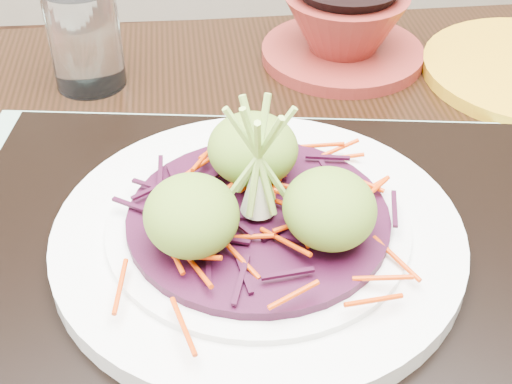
{
  "coord_description": "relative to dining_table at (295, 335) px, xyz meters",
  "views": [
    {
      "loc": [
        -0.08,
        -0.44,
        1.13
      ],
      "look_at": [
        -0.05,
        -0.05,
        0.82
      ],
      "focal_mm": 50.0,
      "sensor_mm": 36.0,
      "label": 1
    }
  ],
  "objects": [
    {
      "name": "dining_table",
      "position": [
        0.0,
        0.0,
        0.0
      ],
      "size": [
        1.25,
        0.86,
        0.76
      ],
      "rotation": [
        0.0,
        0.0,
        0.04
      ],
      "color": "black",
      "rests_on": "ground"
    },
    {
      "name": "placemat",
      "position": [
        -0.03,
        -0.02,
        0.1
      ],
      "size": [
        0.55,
        0.45,
        0.0
      ],
      "primitive_type": "cube",
      "rotation": [
        0.0,
        0.0,
        -0.12
      ],
      "color": "#81A78F",
      "rests_on": "dining_table"
    },
    {
      "name": "serving_tray",
      "position": [
        -0.03,
        -0.02,
        0.11
      ],
      "size": [
        0.48,
        0.38,
        0.02
      ],
      "primitive_type": "cube",
      "rotation": [
        0.0,
        0.0,
        -0.12
      ],
      "color": "black",
      "rests_on": "placemat"
    },
    {
      "name": "white_plate",
      "position": [
        -0.03,
        -0.02,
        0.13
      ],
      "size": [
        0.29,
        0.29,
        0.02
      ],
      "color": "silver",
      "rests_on": "serving_tray"
    },
    {
      "name": "cabbage_bed",
      "position": [
        -0.03,
        -0.02,
        0.15
      ],
      "size": [
        0.18,
        0.18,
        0.01
      ],
      "primitive_type": "cylinder",
      "color": "#350A20",
      "rests_on": "white_plate"
    },
    {
      "name": "carrot_julienne",
      "position": [
        -0.03,
        -0.02,
        0.16
      ],
      "size": [
        0.22,
        0.22,
        0.01
      ],
      "primitive_type": null,
      "color": "#C93503",
      "rests_on": "cabbage_bed"
    },
    {
      "name": "guacamole_scoops",
      "position": [
        -0.03,
        -0.02,
        0.17
      ],
      "size": [
        0.16,
        0.14,
        0.05
      ],
      "color": "#577623",
      "rests_on": "cabbage_bed"
    },
    {
      "name": "scallion_garnish",
      "position": [
        -0.03,
        -0.02,
        0.2
      ],
      "size": [
        0.07,
        0.07,
        0.1
      ],
      "primitive_type": null,
      "color": "#93C14D",
      "rests_on": "cabbage_bed"
    },
    {
      "name": "water_glass",
      "position": [
        -0.18,
        0.26,
        0.15
      ],
      "size": [
        0.09,
        0.09,
        0.1
      ],
      "primitive_type": "cylinder",
      "rotation": [
        0.0,
        0.0,
        -0.24
      ],
      "color": "white",
      "rests_on": "dining_table"
    },
    {
      "name": "terracotta_bowl_set",
      "position": [
        0.08,
        0.29,
        0.13
      ],
      "size": [
        0.19,
        0.19,
        0.07
      ],
      "rotation": [
        0.0,
        0.0,
        0.12
      ],
      "color": "maroon",
      "rests_on": "dining_table"
    }
  ]
}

